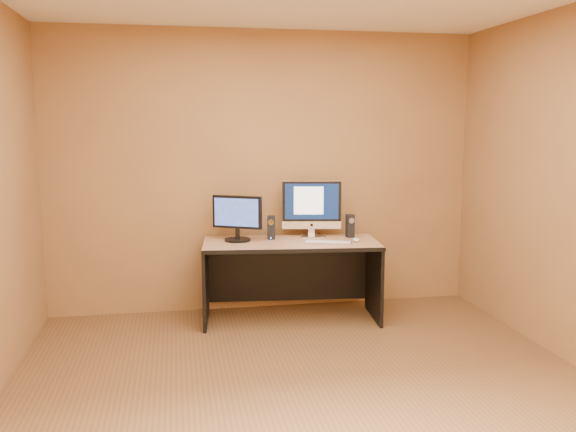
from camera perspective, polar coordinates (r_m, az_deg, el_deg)
The scene contains 11 objects.
floor at distance 4.12m, azimuth 2.10°, elevation -16.43°, with size 4.00×4.00×0.00m, color brown.
walls at distance 3.76m, azimuth 2.21°, elevation 1.81°, with size 4.00×4.00×2.60m, color olive, non-canonical shape.
desk at distance 5.47m, azimuth 0.28°, elevation -6.09°, with size 1.54×0.67×0.71m, color tan, non-canonical shape.
imac at distance 5.58m, azimuth 2.24°, elevation 0.72°, with size 0.55×0.20×0.53m, color silver, non-canonical shape.
second_monitor at distance 5.41m, azimuth -4.77°, elevation -0.23°, with size 0.46×0.23×0.40m, color black, non-canonical shape.
speaker_left at distance 5.49m, azimuth -1.58°, elevation -1.09°, with size 0.07×0.07×0.21m, color black, non-canonical shape.
speaker_right at distance 5.61m, azimuth 5.83°, elevation -0.92°, with size 0.07×0.07×0.21m, color black, non-canonical shape.
keyboard at distance 5.33m, azimuth 3.74°, elevation -2.47°, with size 0.41×0.11×0.02m, color #B4B3B8.
mouse at distance 5.42m, azimuth 6.38°, elevation -2.22°, with size 0.06×0.10×0.03m, color white.
cable_a at distance 5.71m, azimuth 3.14°, elevation -1.76°, with size 0.01×0.01×0.21m, color black.
cable_b at distance 5.71m, azimuth 1.71°, elevation -1.75°, with size 0.01×0.01×0.17m, color black.
Camera 1 is at (-0.83, -3.64, 1.75)m, focal length 38.00 mm.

